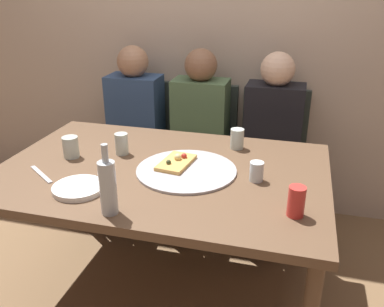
% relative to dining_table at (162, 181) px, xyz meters
% --- Properties ---
extents(ground_plane, '(8.00, 8.00, 0.00)m').
position_rel_dining_table_xyz_m(ground_plane, '(0.00, 0.00, -0.67)').
color(ground_plane, brown).
extents(back_wall, '(6.00, 0.10, 2.60)m').
position_rel_dining_table_xyz_m(back_wall, '(0.00, 1.12, 0.63)').
color(back_wall, '#BCA893').
rests_on(back_wall, ground_plane).
extents(dining_table, '(1.56, 1.04, 0.73)m').
position_rel_dining_table_xyz_m(dining_table, '(0.00, 0.00, 0.00)').
color(dining_table, brown).
rests_on(dining_table, ground_plane).
extents(pizza_tray, '(0.47, 0.47, 0.01)m').
position_rel_dining_table_xyz_m(pizza_tray, '(0.12, 0.00, 0.08)').
color(pizza_tray, '#ADADB2').
rests_on(pizza_tray, dining_table).
extents(pizza_slice_last, '(0.16, 0.23, 0.05)m').
position_rel_dining_table_xyz_m(pizza_slice_last, '(0.06, 0.04, 0.09)').
color(pizza_slice_last, tan).
rests_on(pizza_slice_last, pizza_tray).
extents(wine_bottle, '(0.07, 0.07, 0.29)m').
position_rel_dining_table_xyz_m(wine_bottle, '(-0.06, -0.43, 0.18)').
color(wine_bottle, '#B2BCC1').
rests_on(wine_bottle, dining_table).
extents(tumbler_near, '(0.07, 0.07, 0.11)m').
position_rel_dining_table_xyz_m(tumbler_near, '(0.31, 0.35, 0.12)').
color(tumbler_near, '#B7C6BC').
rests_on(tumbler_near, dining_table).
extents(tumbler_far, '(0.08, 0.08, 0.11)m').
position_rel_dining_table_xyz_m(tumbler_far, '(-0.48, 0.01, 0.12)').
color(tumbler_far, '#B7C6BC').
rests_on(tumbler_far, dining_table).
extents(wine_glass, '(0.06, 0.06, 0.09)m').
position_rel_dining_table_xyz_m(wine_glass, '(0.45, -0.01, 0.11)').
color(wine_glass, silver).
rests_on(wine_glass, dining_table).
extents(short_glass, '(0.07, 0.07, 0.11)m').
position_rel_dining_table_xyz_m(short_glass, '(-0.25, 0.12, 0.12)').
color(short_glass, '#B7C6BC').
rests_on(short_glass, dining_table).
extents(soda_can, '(0.07, 0.07, 0.12)m').
position_rel_dining_table_xyz_m(soda_can, '(0.63, -0.26, 0.13)').
color(soda_can, red).
rests_on(soda_can, dining_table).
extents(plate_stack, '(0.22, 0.22, 0.02)m').
position_rel_dining_table_xyz_m(plate_stack, '(-0.27, -0.30, 0.08)').
color(plate_stack, white).
rests_on(plate_stack, dining_table).
extents(table_knife, '(0.19, 0.14, 0.01)m').
position_rel_dining_table_xyz_m(table_knife, '(-0.52, -0.21, 0.07)').
color(table_knife, '#B7B7BC').
rests_on(table_knife, dining_table).
extents(chair_left, '(0.44, 0.44, 0.90)m').
position_rel_dining_table_xyz_m(chair_left, '(-0.49, 0.92, -0.15)').
color(chair_left, '#2D3833').
rests_on(chair_left, ground_plane).
extents(chair_middle, '(0.44, 0.44, 0.90)m').
position_rel_dining_table_xyz_m(chair_middle, '(-0.02, 0.92, -0.15)').
color(chair_middle, '#2D3833').
rests_on(chair_middle, ground_plane).
extents(chair_right, '(0.44, 0.44, 0.90)m').
position_rel_dining_table_xyz_m(chair_right, '(0.46, 0.92, -0.15)').
color(chair_right, '#2D3833').
rests_on(chair_right, ground_plane).
extents(guest_in_sweater, '(0.36, 0.56, 1.17)m').
position_rel_dining_table_xyz_m(guest_in_sweater, '(-0.49, 0.77, -0.02)').
color(guest_in_sweater, navy).
rests_on(guest_in_sweater, ground_plane).
extents(guest_in_beanie, '(0.36, 0.56, 1.17)m').
position_rel_dining_table_xyz_m(guest_in_beanie, '(-0.02, 0.77, -0.02)').
color(guest_in_beanie, '#4C6B47').
rests_on(guest_in_beanie, ground_plane).
extents(guest_by_wall, '(0.36, 0.56, 1.17)m').
position_rel_dining_table_xyz_m(guest_by_wall, '(0.46, 0.77, -0.02)').
color(guest_by_wall, black).
rests_on(guest_by_wall, ground_plane).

